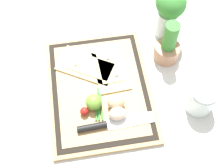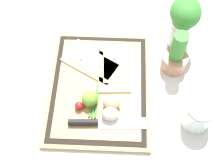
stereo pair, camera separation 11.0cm
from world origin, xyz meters
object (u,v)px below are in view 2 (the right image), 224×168
Objects in this scene: pizza_slice_far at (114,68)px; cherry_tomato_red at (79,106)px; pizza_slice_near at (93,62)px; herb_glass at (184,20)px; egg_brown at (112,103)px; knife at (94,123)px; sauce_jar at (197,116)px; herb_pot at (176,57)px; lime at (90,99)px; egg_pink at (110,114)px.

cherry_tomato_red reaches higher than pizza_slice_far.
pizza_slice_near is 0.36m from herb_glass.
egg_brown is (0.18, 0.08, 0.02)m from pizza_slice_near.
knife is 0.49m from herb_glass.
knife is 2.43× the size of sauce_jar.
egg_brown is 0.40m from herb_glass.
pizza_slice_far is 1.12× the size of herb_pot.
pizza_slice_near is 1.31× the size of herb_pot.
egg_brown is 0.08m from lime.
egg_pink is at bearing -36.14° from herb_glass.
egg_brown is (0.15, -0.00, 0.02)m from pizza_slice_far.
herb_pot is at bearing -11.46° from herb_glass.
sauce_jar is at bearing 59.59° from pizza_slice_near.
knife is at bearing 14.94° from lime.
herb_pot reaches higher than sauce_jar.
cherry_tomato_red reaches higher than knife.
egg_brown is 1.00× the size of egg_pink.
herb_glass reaches higher than herb_pot.
herb_glass is at bearing 143.86° from egg_pink.
pizza_slice_near is at bearing -160.72° from egg_pink.
knife is 0.09m from egg_brown.
cherry_tomato_red is 0.40m from sauce_jar.
lime reaches higher than pizza_slice_near.
pizza_slice_far is 1.89× the size of sauce_jar.
pizza_slice_far is 0.30m from herb_glass.
herb_pot is (-0.19, 0.22, 0.02)m from egg_brown.
pizza_slice_near is at bearing -178.88° from lime.
herb_pot is at bearing 129.80° from egg_brown.
cherry_tomato_red is at bearing -93.64° from sauce_jar.
egg_pink is 0.43m from herb_glass.
knife is at bearing -84.71° from sauce_jar.
pizza_slice_far is at bearing 165.31° from knife.
herb_glass is at bearing 140.77° from knife.
herb_pot is at bearing 135.05° from egg_pink.
herb_glass is (-0.34, -0.04, 0.09)m from sauce_jar.
egg_brown is at bearing 24.00° from pizza_slice_near.
egg_brown is at bearing -50.20° from herb_pot.
knife is at bearing -39.23° from herb_glass.
herb_pot is (-0.17, 0.30, 0.02)m from lime.
egg_pink is at bearing 117.86° from knife.
lime is at bearing -29.07° from pizza_slice_far.
pizza_slice_far is 0.34m from sauce_jar.
herb_pot reaches higher than pizza_slice_far.
sauce_jar reaches higher than pizza_slice_near.
knife is 0.08m from lime.
pizza_slice_far is at bearing 74.71° from pizza_slice_near.
cherry_tomato_red is (0.02, -0.04, -0.01)m from lime.
pizza_slice_near is 0.09m from pizza_slice_far.
egg_brown is at bearing 176.07° from egg_pink.
cherry_tomato_red is at bearing -34.67° from pizza_slice_far.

